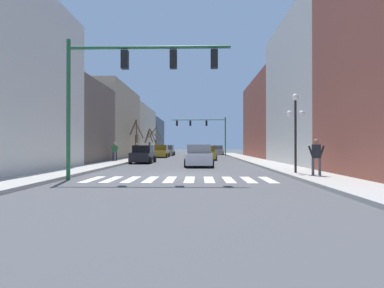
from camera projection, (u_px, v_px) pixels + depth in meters
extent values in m
plane|color=#4C4C4F|center=(182.00, 176.00, 15.46)|extent=(240.00, 240.00, 0.00)
cube|color=#ADA89E|center=(57.00, 174.00, 15.62)|extent=(2.41, 90.00, 0.15)
cube|color=#ADA89E|center=(309.00, 175.00, 15.31)|extent=(2.41, 90.00, 0.15)
cube|color=#66564C|center=(69.00, 123.00, 26.60)|extent=(6.00, 8.25, 7.14)
cube|color=tan|center=(105.00, 123.00, 37.11)|extent=(6.00, 12.76, 8.77)
cube|color=#BCB299|center=(132.00, 131.00, 51.44)|extent=(6.00, 15.91, 8.20)
cube|color=#515B66|center=(147.00, 136.00, 66.75)|extent=(6.00, 14.72, 7.60)
cube|color=beige|center=(320.00, 92.00, 24.20)|extent=(6.00, 12.43, 11.89)
cube|color=#934C3D|center=(276.00, 119.00, 38.31)|extent=(6.00, 15.80, 9.96)
cube|color=white|center=(93.00, 179.00, 13.88)|extent=(0.45, 2.60, 0.01)
cube|color=white|center=(112.00, 179.00, 13.86)|extent=(0.45, 2.60, 0.01)
cube|color=white|center=(131.00, 179.00, 13.84)|extent=(0.45, 2.60, 0.01)
cube|color=white|center=(151.00, 179.00, 13.82)|extent=(0.45, 2.60, 0.01)
cube|color=white|center=(170.00, 179.00, 13.79)|extent=(0.45, 2.60, 0.01)
cube|color=white|center=(190.00, 180.00, 13.77)|extent=(0.45, 2.60, 0.01)
cube|color=white|center=(209.00, 180.00, 13.75)|extent=(0.45, 2.60, 0.01)
cube|color=white|center=(229.00, 180.00, 13.73)|extent=(0.45, 2.60, 0.01)
cube|color=white|center=(248.00, 180.00, 13.71)|extent=(0.45, 2.60, 0.01)
cube|color=white|center=(268.00, 180.00, 13.69)|extent=(0.45, 2.60, 0.01)
cylinder|color=#236038|center=(68.00, 110.00, 13.63)|extent=(0.18, 0.18, 6.42)
cylinder|color=#236038|center=(149.00, 47.00, 13.56)|extent=(7.38, 0.14, 0.14)
cube|color=black|center=(125.00, 60.00, 13.59)|extent=(0.32, 0.28, 0.84)
cube|color=black|center=(173.00, 59.00, 13.54)|extent=(0.32, 0.28, 0.84)
cube|color=black|center=(214.00, 59.00, 13.49)|extent=(0.32, 0.28, 0.84)
cylinder|color=#236038|center=(225.00, 136.00, 47.46)|extent=(0.18, 0.18, 6.12)
cylinder|color=#236038|center=(198.00, 120.00, 47.58)|extent=(8.55, 0.14, 0.14)
cube|color=black|center=(206.00, 123.00, 47.55)|extent=(0.32, 0.28, 0.84)
cube|color=black|center=(190.00, 123.00, 47.61)|extent=(0.32, 0.28, 0.84)
cube|color=black|center=(177.00, 123.00, 47.66)|extent=(0.32, 0.28, 0.84)
cylinder|color=black|center=(295.00, 137.00, 15.67)|extent=(0.12, 0.12, 3.78)
sphere|color=white|center=(295.00, 97.00, 15.68)|extent=(0.36, 0.36, 0.36)
sphere|color=white|center=(289.00, 114.00, 15.68)|extent=(0.31, 0.31, 0.31)
sphere|color=white|center=(302.00, 114.00, 15.67)|extent=(0.31, 0.31, 0.31)
cube|color=silver|center=(199.00, 159.00, 22.88)|extent=(1.89, 4.58, 0.81)
cube|color=slate|center=(199.00, 149.00, 22.88)|extent=(1.74, 2.38, 0.66)
cylinder|color=black|center=(187.00, 161.00, 24.32)|extent=(0.22, 0.64, 0.64)
cylinder|color=black|center=(211.00, 161.00, 24.27)|extent=(0.22, 0.64, 0.64)
cylinder|color=black|center=(186.00, 163.00, 21.48)|extent=(0.22, 0.64, 0.64)
cylinder|color=black|center=(212.00, 163.00, 21.43)|extent=(0.22, 0.64, 0.64)
cube|color=#A38423|center=(161.00, 153.00, 40.45)|extent=(1.71, 4.69, 0.83)
cube|color=#594813|center=(161.00, 147.00, 40.46)|extent=(1.57, 2.44, 0.68)
cylinder|color=black|center=(156.00, 155.00, 41.92)|extent=(0.22, 0.64, 0.64)
cylinder|color=black|center=(169.00, 155.00, 41.88)|extent=(0.22, 0.64, 0.64)
cylinder|color=black|center=(153.00, 155.00, 39.02)|extent=(0.22, 0.64, 0.64)
cylinder|color=black|center=(167.00, 155.00, 38.98)|extent=(0.22, 0.64, 0.64)
cube|color=#A38423|center=(206.00, 155.00, 33.09)|extent=(1.95, 4.37, 0.77)
cube|color=#594813|center=(206.00, 149.00, 33.09)|extent=(1.79, 2.27, 0.63)
cylinder|color=black|center=(197.00, 157.00, 34.46)|extent=(0.22, 0.64, 0.64)
cylinder|color=black|center=(215.00, 157.00, 34.42)|extent=(0.22, 0.64, 0.64)
cylinder|color=black|center=(197.00, 157.00, 31.75)|extent=(0.22, 0.64, 0.64)
cylinder|color=black|center=(216.00, 158.00, 31.71)|extent=(0.22, 0.64, 0.64)
cube|color=gray|center=(217.00, 151.00, 53.00)|extent=(1.81, 4.10, 0.81)
cube|color=#464648|center=(217.00, 147.00, 53.00)|extent=(1.66, 2.13, 0.66)
cylinder|color=black|center=(212.00, 153.00, 54.29)|extent=(0.22, 0.64, 0.64)
cylinder|color=black|center=(222.00, 153.00, 54.24)|extent=(0.22, 0.64, 0.64)
cylinder|color=black|center=(213.00, 153.00, 51.74)|extent=(0.22, 0.64, 0.64)
cylinder|color=black|center=(223.00, 153.00, 51.70)|extent=(0.22, 0.64, 0.64)
cube|color=black|center=(143.00, 157.00, 27.26)|extent=(1.72, 4.14, 0.78)
cube|color=black|center=(143.00, 149.00, 27.27)|extent=(1.58, 2.15, 0.64)
cylinder|color=black|center=(137.00, 159.00, 28.56)|extent=(0.22, 0.64, 0.64)
cylinder|color=black|center=(155.00, 159.00, 28.52)|extent=(0.22, 0.64, 0.64)
cylinder|color=black|center=(130.00, 160.00, 26.00)|extent=(0.22, 0.64, 0.64)
cylinder|color=black|center=(150.00, 160.00, 25.96)|extent=(0.22, 0.64, 0.64)
cube|color=gray|center=(168.00, 152.00, 48.50)|extent=(1.83, 4.57, 0.83)
cube|color=#464648|center=(168.00, 147.00, 48.51)|extent=(1.68, 2.37, 0.68)
cylinder|color=black|center=(163.00, 153.00, 49.94)|extent=(0.22, 0.64, 0.64)
cylinder|color=black|center=(174.00, 153.00, 49.89)|extent=(0.22, 0.64, 0.64)
cylinder|color=black|center=(161.00, 154.00, 47.11)|extent=(0.22, 0.64, 0.64)
cylinder|color=black|center=(173.00, 154.00, 47.06)|extent=(0.22, 0.64, 0.64)
cylinder|color=#282D47|center=(113.00, 156.00, 28.40)|extent=(0.12, 0.12, 0.82)
cylinder|color=#282D47|center=(116.00, 156.00, 28.44)|extent=(0.12, 0.12, 0.82)
cube|color=#337542|center=(115.00, 149.00, 28.42)|extent=(0.43, 0.29, 0.65)
sphere|color=tan|center=(115.00, 144.00, 28.42)|extent=(0.23, 0.23, 0.23)
cylinder|color=#337542|center=(112.00, 149.00, 28.39)|extent=(0.29, 0.13, 0.63)
cylinder|color=#337542|center=(117.00, 149.00, 28.45)|extent=(0.29, 0.13, 0.63)
cylinder|color=#4C4C51|center=(136.00, 155.00, 33.73)|extent=(0.12, 0.12, 0.82)
cylinder|color=#4C4C51|center=(137.00, 155.00, 33.46)|extent=(0.12, 0.12, 0.82)
cube|color=red|center=(137.00, 148.00, 33.60)|extent=(0.37, 0.46, 0.65)
sphere|color=tan|center=(137.00, 144.00, 33.60)|extent=(0.23, 0.23, 0.23)
cylinder|color=red|center=(136.00, 149.00, 33.81)|extent=(0.20, 0.29, 0.63)
cylinder|color=red|center=(137.00, 149.00, 33.39)|extent=(0.20, 0.29, 0.63)
cylinder|color=#4C4C51|center=(320.00, 167.00, 14.11)|extent=(0.12, 0.12, 0.82)
cylinder|color=#4C4C51|center=(313.00, 167.00, 14.22)|extent=(0.12, 0.12, 0.82)
cube|color=black|center=(316.00, 151.00, 14.17)|extent=(0.46, 0.36, 0.65)
sphere|color=#8C664C|center=(316.00, 141.00, 14.18)|extent=(0.23, 0.23, 0.23)
cylinder|color=black|center=(322.00, 152.00, 14.09)|extent=(0.30, 0.19, 0.63)
cylinder|color=black|center=(311.00, 152.00, 14.26)|extent=(0.30, 0.19, 0.63)
cylinder|color=brown|center=(136.00, 146.00, 35.90)|extent=(0.34, 0.34, 2.74)
cylinder|color=brown|center=(136.00, 129.00, 36.48)|extent=(0.37, 1.26, 2.18)
cylinder|color=brown|center=(140.00, 131.00, 35.98)|extent=(0.92, 0.29, 1.74)
cylinder|color=brown|center=(133.00, 127.00, 35.83)|extent=(0.89, 0.36, 1.89)
cylinder|color=brown|center=(156.00, 147.00, 51.54)|extent=(0.35, 0.35, 2.48)
cylinder|color=brown|center=(157.00, 132.00, 51.06)|extent=(0.75, 1.13, 2.96)
cylinder|color=brown|center=(152.00, 134.00, 51.32)|extent=(1.63, 0.73, 2.19)
cylinder|color=brown|center=(160.00, 134.00, 51.58)|extent=(1.32, 0.19, 2.41)
cylinder|color=brown|center=(150.00, 149.00, 43.58)|extent=(0.28, 0.28, 1.95)
cylinder|color=brown|center=(151.00, 138.00, 44.18)|extent=(0.40, 1.30, 1.44)
cylinder|color=brown|center=(148.00, 137.00, 43.56)|extent=(0.71, 0.20, 1.66)
cylinder|color=brown|center=(147.00, 136.00, 44.03)|extent=(1.00, 1.00, 2.20)
cylinder|color=brown|center=(156.00, 136.00, 43.64)|extent=(1.82, 0.25, 1.95)
cylinder|color=brown|center=(153.00, 136.00, 44.14)|extent=(0.85, 1.23, 2.27)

